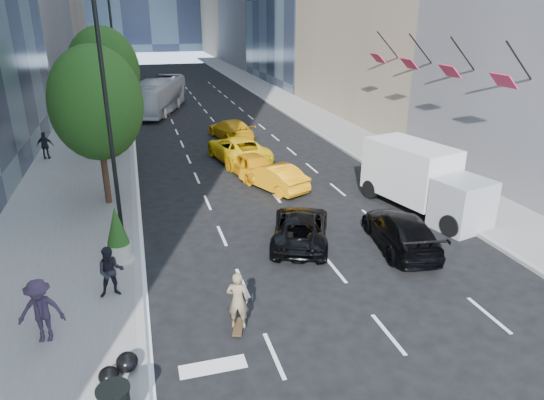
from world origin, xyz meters
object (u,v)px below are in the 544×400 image
object	(u,v)px
skateboarder	(238,304)
city_bus	(159,96)
planter_shrub	(118,236)
black_sedan_mercedes	(401,231)
box_truck	(422,179)
black_sedan_lincoln	(300,227)

from	to	relation	value
skateboarder	city_bus	size ratio (longest dim) A/B	0.16
city_bus	planter_shrub	bearing A→B (deg)	-77.96
planter_shrub	skateboarder	bearing A→B (deg)	-56.52
black_sedan_mercedes	planter_shrub	size ratio (longest dim) A/B	2.27
black_sedan_mercedes	planter_shrub	bearing A→B (deg)	0.91
box_truck	planter_shrub	distance (m)	13.84
city_bus	planter_shrub	xyz separation A→B (m)	(-3.40, -30.13, -0.38)
city_bus	box_truck	xyz separation A→B (m)	(10.33, -28.39, -0.01)
box_truck	skateboarder	bearing A→B (deg)	-159.87
planter_shrub	city_bus	bearing A→B (deg)	83.56
skateboarder	planter_shrub	size ratio (longest dim) A/B	0.83
black_sedan_mercedes	box_truck	size ratio (longest dim) A/B	0.73
black_sedan_mercedes	planter_shrub	xyz separation A→B (m)	(-10.80, 1.54, 0.47)
black_sedan_lincoln	city_bus	bearing A→B (deg)	-61.98
skateboarder	city_bus	world-z (taller)	city_bus
black_sedan_mercedes	box_truck	xyz separation A→B (m)	(2.93, 3.28, 0.84)
skateboarder	black_sedan_lincoln	world-z (taller)	skateboarder
black_sedan_mercedes	city_bus	size ratio (longest dim) A/B	0.44
box_truck	city_bus	bearing A→B (deg)	96.45
box_truck	planter_shrub	xyz separation A→B (m)	(-13.73, -1.74, -0.37)
city_bus	planter_shrub	size ratio (longest dim) A/B	5.16
skateboarder	black_sedan_mercedes	bearing A→B (deg)	-135.25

